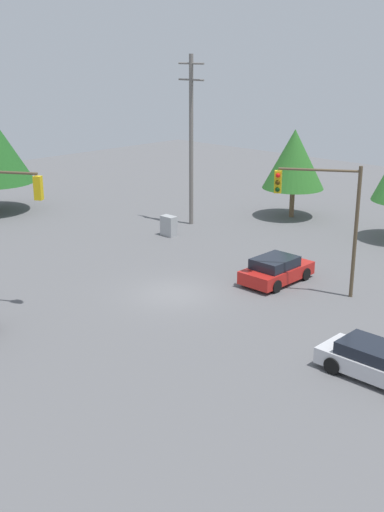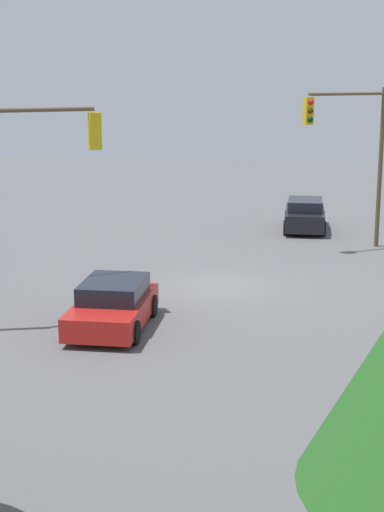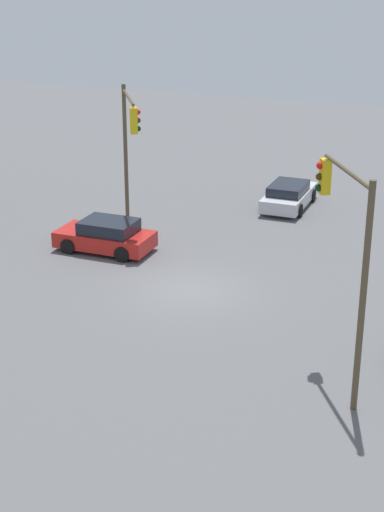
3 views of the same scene
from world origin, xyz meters
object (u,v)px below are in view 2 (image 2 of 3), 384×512
traffic_signal_main (353,141)px  sedan_dark (305,215)px  traffic_signal_cross (19,174)px  sedan_red (113,305)px

traffic_signal_main → sedan_dark: bearing=-96.2°
traffic_signal_cross → sedan_dark: bearing=30.0°
traffic_signal_cross → traffic_signal_main: bearing=17.0°
traffic_signal_main → sedan_red: bearing=26.3°
traffic_signal_main → traffic_signal_cross: bearing=18.1°
sedan_dark → sedan_red: bearing=-109.6°
sedan_red → sedan_dark: (-5.39, -15.15, 0.06)m
traffic_signal_main → traffic_signal_cross: traffic_signal_main is taller
sedan_red → traffic_signal_cross: (2.56, 0.07, 3.70)m
sedan_red → traffic_signal_main: size_ratio=0.62×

